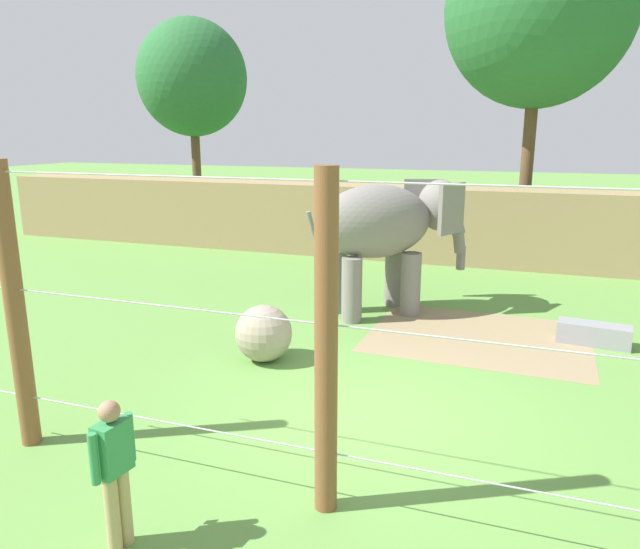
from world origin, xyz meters
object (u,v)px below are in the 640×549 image
Objects in this scene: enrichment_ball at (264,333)px; zookeeper at (115,468)px; elephant at (388,227)px; feed_trough at (594,334)px.

zookeeper is (0.76, -5.24, 0.38)m from enrichment_ball.
enrichment_ball is at bearing -110.86° from elephant.
feed_trough is at bearing 26.87° from enrichment_ball.
zookeeper is (-0.71, -9.09, -1.16)m from elephant.
zookeeper is 9.85m from feed_trough.
elephant is at bearing 85.56° from zookeeper.
elephant is at bearing 170.09° from feed_trough.
elephant is 4.40m from enrichment_ball.
zookeeper is at bearing -81.72° from enrichment_ball.
zookeeper is at bearing -94.44° from elephant.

